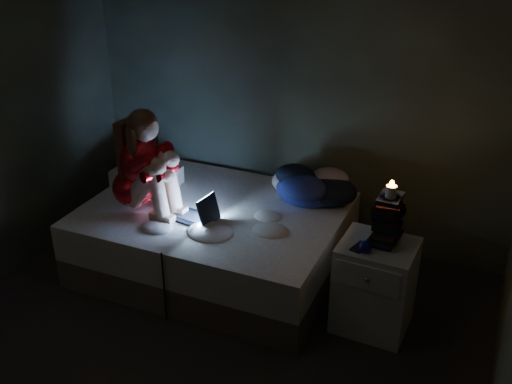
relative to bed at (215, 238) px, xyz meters
The scene contains 12 objects.
floor 1.19m from the bed, 72.28° to the right, with size 3.60×3.80×0.02m, color black.
wall_back 1.36m from the bed, 66.54° to the left, with size 3.60×0.02×2.60m, color #2A2E24.
bed is the anchor object (origin of this frame).
pillow 0.79m from the bed, 167.56° to the left, with size 0.50×0.36×0.15m, color white.
woman 0.90m from the bed, 159.15° to the right, with size 0.51×0.33×0.82m, color #A70101, non-canonical shape.
laptop 0.44m from the bed, 104.85° to the right, with size 0.32×0.23×0.23m, color black, non-canonical shape.
clothes_pile 0.85m from the bed, 32.86° to the left, with size 0.52×0.42×0.31m, color navy, non-canonical shape.
nightstand 1.35m from the bed, ahead, with size 0.49×0.44×0.65m, color silver.
book_stack 1.48m from the bed, ahead, with size 0.19×0.25×0.33m, color black, non-canonical shape.
candle 1.57m from the bed, ahead, with size 0.07×0.07×0.08m, color beige.
phone 1.33m from the bed, 14.43° to the right, with size 0.07×0.14×0.01m, color black.
blue_orb 1.39m from the bed, 15.31° to the right, with size 0.08×0.08×0.08m, color navy.
Camera 1 is at (1.60, -2.56, 2.72)m, focal length 42.50 mm.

